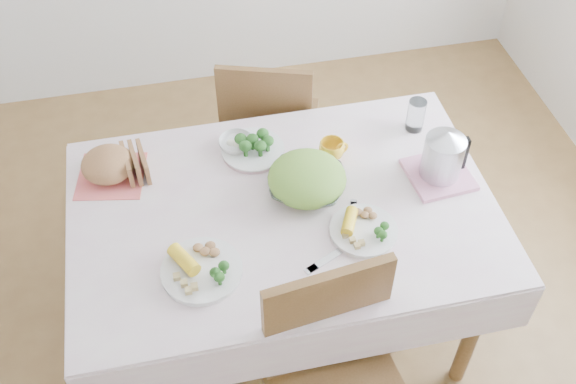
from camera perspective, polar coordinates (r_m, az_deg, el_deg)
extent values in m
plane|color=brown|center=(2.99, -0.30, -11.03)|extent=(3.60, 3.60, 0.00)
cube|color=brown|center=(2.68, -0.33, -6.83)|extent=(1.40, 0.90, 0.75)
cube|color=silver|center=(2.38, -0.37, -1.46)|extent=(1.50, 1.00, 0.01)
cube|color=brown|center=(3.14, -1.45, 5.77)|extent=(0.52, 0.52, 0.92)
imported|color=white|center=(2.41, 1.61, 0.63)|extent=(0.34, 0.34, 0.06)
cylinder|color=white|center=(2.21, -7.31, -6.65)|extent=(0.31, 0.31, 0.02)
cylinder|color=white|center=(2.31, 6.41, -3.27)|extent=(0.33, 0.33, 0.02)
cylinder|color=beige|center=(2.57, -2.98, 3.53)|extent=(0.25, 0.25, 0.02)
cube|color=#EA6460|center=(2.57, -14.74, 1.33)|extent=(0.28, 0.28, 0.00)
ellipsoid|color=brown|center=(2.53, -14.98, 2.21)|extent=(0.20, 0.19, 0.12)
imported|color=white|center=(2.58, -4.40, 4.09)|extent=(0.15, 0.15, 0.04)
imported|color=yellow|center=(2.53, 3.72, 3.59)|extent=(0.11, 0.11, 0.08)
cylinder|color=white|center=(2.68, 10.76, 6.39)|extent=(0.08, 0.08, 0.13)
cube|color=#CF7E9D|center=(2.54, 12.62, 1.44)|extent=(0.24, 0.24, 0.02)
cylinder|color=#B2B5BA|center=(2.46, 13.04, 3.27)|extent=(0.15, 0.15, 0.20)
cube|color=silver|center=(2.34, 5.65, -2.63)|extent=(0.07, 0.19, 0.00)
cube|color=silver|center=(2.25, 3.91, -5.33)|extent=(0.21, 0.11, 0.00)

